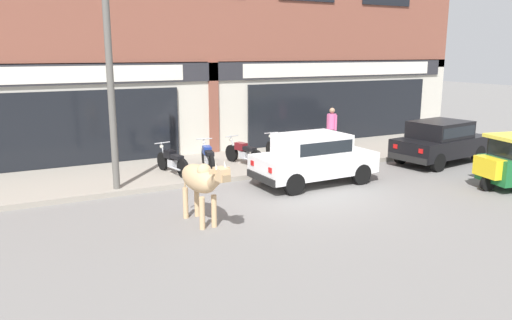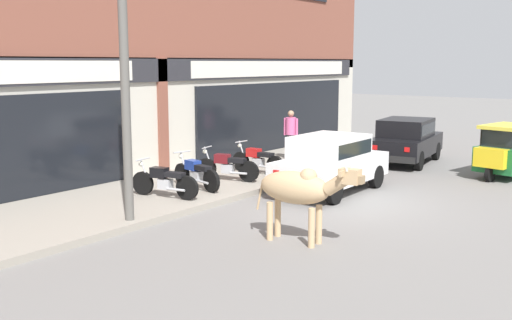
{
  "view_description": "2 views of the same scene",
  "coord_description": "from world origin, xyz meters",
  "px_view_note": "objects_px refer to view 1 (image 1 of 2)",
  "views": [
    {
      "loc": [
        -6.95,
        -10.71,
        3.75
      ],
      "look_at": [
        -0.84,
        1.0,
        0.87
      ],
      "focal_mm": 35.0,
      "sensor_mm": 36.0,
      "label": 1
    },
    {
      "loc": [
        -12.07,
        -6.54,
        3.27
      ],
      "look_at": [
        -2.06,
        1.0,
        1.22
      ],
      "focal_mm": 42.0,
      "sensor_mm": 36.0,
      "label": 2
    }
  ],
  "objects_px": {
    "utility_pole": "(110,69)",
    "motorcycle_3": "(279,149)",
    "cow": "(201,180)",
    "car_0": "(440,140)",
    "car_1": "(313,156)",
    "motorcycle_2": "(244,153)",
    "motorcycle_1": "(208,157)",
    "pedestrian": "(332,125)",
    "motorcycle_0": "(172,161)"
  },
  "relations": [
    {
      "from": "motorcycle_1",
      "to": "motorcycle_3",
      "type": "height_order",
      "value": "same"
    },
    {
      "from": "motorcycle_0",
      "to": "motorcycle_1",
      "type": "distance_m",
      "value": 1.19
    },
    {
      "from": "car_1",
      "to": "motorcycle_2",
      "type": "xyz_separation_m",
      "value": [
        -0.94,
        2.62,
        -0.28
      ]
    },
    {
      "from": "cow",
      "to": "motorcycle_1",
      "type": "xyz_separation_m",
      "value": [
        1.9,
        4.29,
        -0.48
      ]
    },
    {
      "from": "cow",
      "to": "utility_pole",
      "type": "distance_m",
      "value": 4.19
    },
    {
      "from": "cow",
      "to": "motorcycle_0",
      "type": "relative_size",
      "value": 1.2
    },
    {
      "from": "cow",
      "to": "pedestrian",
      "type": "height_order",
      "value": "pedestrian"
    },
    {
      "from": "cow",
      "to": "car_1",
      "type": "relative_size",
      "value": 0.59
    },
    {
      "from": "cow",
      "to": "car_1",
      "type": "xyz_separation_m",
      "value": [
        4.12,
        1.73,
        -0.19
      ]
    },
    {
      "from": "motorcycle_2",
      "to": "utility_pole",
      "type": "bearing_deg",
      "value": -166.35
    },
    {
      "from": "pedestrian",
      "to": "cow",
      "type": "bearing_deg",
      "value": -145.27
    },
    {
      "from": "cow",
      "to": "motorcycle_2",
      "type": "relative_size",
      "value": 1.21
    },
    {
      "from": "car_1",
      "to": "cow",
      "type": "bearing_deg",
      "value": -157.26
    },
    {
      "from": "car_0",
      "to": "cow",
      "type": "bearing_deg",
      "value": -168.15
    },
    {
      "from": "motorcycle_3",
      "to": "utility_pole",
      "type": "xyz_separation_m",
      "value": [
        -5.65,
        -1.02,
        2.79
      ]
    },
    {
      "from": "motorcycle_2",
      "to": "utility_pole",
      "type": "distance_m",
      "value": 5.25
    },
    {
      "from": "cow",
      "to": "motorcycle_0",
      "type": "distance_m",
      "value": 4.3
    },
    {
      "from": "car_1",
      "to": "pedestrian",
      "type": "distance_m",
      "value": 4.33
    },
    {
      "from": "motorcycle_1",
      "to": "motorcycle_2",
      "type": "xyz_separation_m",
      "value": [
        1.28,
        0.05,
        0.0
      ]
    },
    {
      "from": "car_1",
      "to": "motorcycle_1",
      "type": "height_order",
      "value": "car_1"
    },
    {
      "from": "motorcycle_3",
      "to": "motorcycle_2",
      "type": "bearing_deg",
      "value": 178.87
    },
    {
      "from": "pedestrian",
      "to": "car_1",
      "type": "bearing_deg",
      "value": -132.89
    },
    {
      "from": "utility_pole",
      "to": "motorcycle_3",
      "type": "bearing_deg",
      "value": 10.27
    },
    {
      "from": "motorcycle_1",
      "to": "motorcycle_3",
      "type": "xyz_separation_m",
      "value": [
        2.6,
        0.03,
        0.0
      ]
    },
    {
      "from": "cow",
      "to": "pedestrian",
      "type": "bearing_deg",
      "value": 34.73
    },
    {
      "from": "utility_pole",
      "to": "car_1",
      "type": "bearing_deg",
      "value": -16.64
    },
    {
      "from": "cow",
      "to": "motorcycle_1",
      "type": "relative_size",
      "value": 1.2
    },
    {
      "from": "utility_pole",
      "to": "motorcycle_1",
      "type": "bearing_deg",
      "value": 18.09
    },
    {
      "from": "motorcycle_0",
      "to": "motorcycle_2",
      "type": "relative_size",
      "value": 1.01
    },
    {
      "from": "motorcycle_3",
      "to": "car_1",
      "type": "bearing_deg",
      "value": -98.49
    },
    {
      "from": "motorcycle_2",
      "to": "pedestrian",
      "type": "relative_size",
      "value": 1.11
    },
    {
      "from": "car_1",
      "to": "pedestrian",
      "type": "xyz_separation_m",
      "value": [
        2.94,
        3.17,
        0.31
      ]
    },
    {
      "from": "car_0",
      "to": "utility_pole",
      "type": "distance_m",
      "value": 10.99
    },
    {
      "from": "cow",
      "to": "motorcycle_3",
      "type": "xyz_separation_m",
      "value": [
        4.51,
        4.32,
        -0.48
      ]
    },
    {
      "from": "car_0",
      "to": "motorcycle_1",
      "type": "relative_size",
      "value": 2.1
    },
    {
      "from": "cow",
      "to": "utility_pole",
      "type": "relative_size",
      "value": 0.34
    },
    {
      "from": "car_1",
      "to": "motorcycle_1",
      "type": "xyz_separation_m",
      "value": [
        -2.21,
        2.57,
        -0.28
      ]
    },
    {
      "from": "utility_pole",
      "to": "car_0",
      "type": "bearing_deg",
      "value": -7.03
    },
    {
      "from": "car_0",
      "to": "motorcycle_3",
      "type": "distance_m",
      "value": 5.5
    },
    {
      "from": "motorcycle_2",
      "to": "utility_pole",
      "type": "relative_size",
      "value": 0.28
    },
    {
      "from": "cow",
      "to": "car_1",
      "type": "bearing_deg",
      "value": 22.74
    },
    {
      "from": "car_0",
      "to": "motorcycle_1",
      "type": "height_order",
      "value": "car_0"
    },
    {
      "from": "cow",
      "to": "car_1",
      "type": "height_order",
      "value": "cow"
    },
    {
      "from": "motorcycle_2",
      "to": "motorcycle_3",
      "type": "relative_size",
      "value": 0.98
    },
    {
      "from": "car_0",
      "to": "pedestrian",
      "type": "distance_m",
      "value": 3.79
    },
    {
      "from": "motorcycle_1",
      "to": "utility_pole",
      "type": "distance_m",
      "value": 4.25
    },
    {
      "from": "motorcycle_2",
      "to": "utility_pole",
      "type": "height_order",
      "value": "utility_pole"
    },
    {
      "from": "car_0",
      "to": "car_1",
      "type": "distance_m",
      "value": 5.37
    },
    {
      "from": "cow",
      "to": "motorcycle_3",
      "type": "height_order",
      "value": "cow"
    },
    {
      "from": "motorcycle_1",
      "to": "motorcycle_3",
      "type": "bearing_deg",
      "value": 0.63
    }
  ]
}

